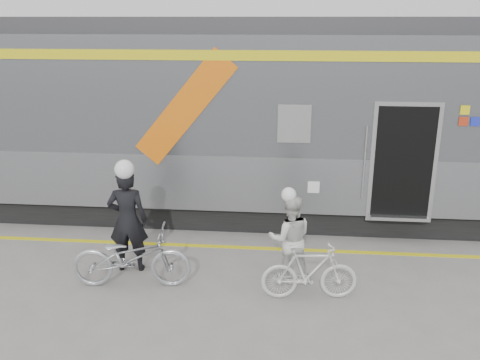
# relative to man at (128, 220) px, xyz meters

# --- Properties ---
(ground) EXTENTS (90.00, 90.00, 0.00)m
(ground) POSITION_rel_man_xyz_m (2.38, -1.15, -0.89)
(ground) COLOR slate
(ground) RESTS_ON ground
(train) EXTENTS (24.00, 3.17, 4.10)m
(train) POSITION_rel_man_xyz_m (2.52, 3.05, 1.16)
(train) COLOR black
(train) RESTS_ON ground
(safety_strip) EXTENTS (24.00, 0.12, 0.01)m
(safety_strip) POSITION_rel_man_xyz_m (2.38, 1.00, -0.89)
(safety_strip) COLOR gold
(safety_strip) RESTS_ON ground
(man) EXTENTS (0.69, 0.49, 1.78)m
(man) POSITION_rel_man_xyz_m (0.00, 0.00, 0.00)
(man) COLOR black
(man) RESTS_ON ground
(bicycle_left) EXTENTS (1.92, 0.83, 0.98)m
(bicycle_left) POSITION_rel_man_xyz_m (0.20, -0.55, -0.40)
(bicycle_left) COLOR #AFB1B7
(bicycle_left) RESTS_ON ground
(woman) EXTENTS (0.76, 0.62, 1.45)m
(woman) POSITION_rel_man_xyz_m (2.68, -0.12, -0.16)
(woman) COLOR silver
(woman) RESTS_ON ground
(bicycle_right) EXTENTS (1.50, 0.56, 0.88)m
(bicycle_right) POSITION_rel_man_xyz_m (2.98, -0.67, -0.45)
(bicycle_right) COLOR beige
(bicycle_right) RESTS_ON ground
(helmet_man) EXTENTS (0.31, 0.31, 0.31)m
(helmet_man) POSITION_rel_man_xyz_m (0.00, 0.00, 1.05)
(helmet_man) COLOR white
(helmet_man) RESTS_ON man
(helmet_woman) EXTENTS (0.23, 0.23, 0.23)m
(helmet_woman) POSITION_rel_man_xyz_m (2.68, -0.12, 0.68)
(helmet_woman) COLOR white
(helmet_woman) RESTS_ON woman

